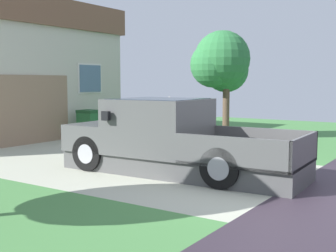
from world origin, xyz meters
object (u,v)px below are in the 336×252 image
at_px(person_with_hat, 169,125).
at_px(pickup_truck, 164,140).
at_px(wheeled_trash_bin, 89,123).
at_px(front_yard_tree, 221,63).
at_px(handbag, 180,153).

bearing_deg(person_with_hat, pickup_truck, -15.66).
bearing_deg(wheeled_trash_bin, person_with_hat, -110.33).
bearing_deg(pickup_truck, front_yard_tree, 12.72).
relative_size(pickup_truck, person_with_hat, 3.33).
xyz_separation_m(pickup_truck, person_with_hat, (1.61, 0.91, 0.16)).
xyz_separation_m(person_with_hat, front_yard_tree, (4.28, 0.67, 1.77)).
bearing_deg(front_yard_tree, wheeled_trash_bin, 123.70).
height_order(pickup_truck, wheeled_trash_bin, pickup_truck).
bearing_deg(pickup_truck, handbag, 17.66).
height_order(person_with_hat, wheeled_trash_bin, person_with_hat).
xyz_separation_m(handbag, front_yard_tree, (4.25, 0.98, 2.52)).
bearing_deg(handbag, person_with_hat, 95.96).
height_order(person_with_hat, handbag, person_with_hat).
distance_m(person_with_hat, handbag, 0.82).
bearing_deg(wheeled_trash_bin, front_yard_tree, -56.30).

